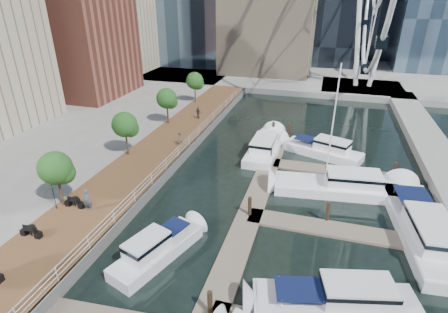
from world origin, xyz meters
The scene contains 17 objects.
ground centered at (0.00, 0.00, 0.00)m, with size 520.00×520.00×0.00m, color black.
boardwalk centered at (-9.00, 15.00, 0.50)m, with size 6.00×60.00×1.00m, color brown.
seawall centered at (-6.00, 15.00, 0.50)m, with size 0.25×60.00×1.00m, color #595954.
land_far centered at (0.00, 102.00, 0.50)m, with size 200.00×114.00×1.00m, color gray.
breakwater centered at (20.00, 20.00, 0.50)m, with size 4.00×60.00×1.00m, color gray.
pier centered at (14.00, 52.00, 0.50)m, with size 14.00×12.00×1.00m, color gray.
railing centered at (-6.10, 15.00, 1.52)m, with size 0.10×60.00×1.05m, color white, non-canonical shape.
floating_docks centered at (7.97, 9.98, 0.49)m, with size 16.00×34.00×2.60m.
midrise_condos centered at (-33.57, 26.82, 13.42)m, with size 19.00×67.00×28.00m.
street_trees centered at (-11.40, 14.00, 4.29)m, with size 2.60×42.60×4.60m.
cafe_tables centered at (-10.40, -2.00, 1.37)m, with size 2.50×13.70×0.74m.
yacht_foreground centered at (9.65, 0.34, 0.00)m, with size 2.71×10.12×2.15m, color silver, non-canonical shape.
pedestrian_near centered at (-8.93, 3.87, 1.92)m, with size 0.67×0.44×1.84m, color #454C5C.
pedestrian_mid centered at (-7.12, 17.75, 1.76)m, with size 0.74×0.57×1.52m, color #7F6E58.
pedestrian_far centered at (-8.32, 26.93, 1.77)m, with size 0.91×0.38×1.54m, color #333940.
moored_yachts centered at (9.06, 12.60, 0.00)m, with size 22.57×32.37×11.50m.
cafe_seating centered at (-10.84, -2.26, 2.18)m, with size 4.38×11.54×2.51m.
Camera 1 is at (7.65, -15.09, 16.48)m, focal length 28.00 mm.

